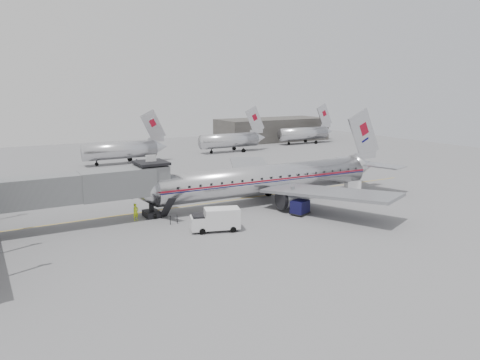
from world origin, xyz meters
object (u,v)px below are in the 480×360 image
at_px(airliner, 271,179).
at_px(service_van, 216,219).
at_px(ramp_worker, 136,212).
at_px(baggage_cart_white, 352,185).
at_px(baggage_cart_navy, 300,207).

height_order(airliner, service_van, airliner).
bearing_deg(airliner, ramp_worker, -178.93).
relative_size(service_van, ramp_worker, 2.77).
bearing_deg(baggage_cart_white, service_van, -143.84).
xyz_separation_m(service_van, baggage_cart_navy, (11.33, 0.65, -0.34)).
relative_size(airliner, baggage_cart_navy, 14.11).
height_order(airliner, ramp_worker, airliner).
bearing_deg(baggage_cart_navy, ramp_worker, 134.48).
bearing_deg(airliner, baggage_cart_navy, -94.79).
bearing_deg(service_van, baggage_cart_white, 32.99).
bearing_deg(baggage_cart_navy, service_van, 160.30).
distance_m(service_van, baggage_cart_white, 26.23).
xyz_separation_m(airliner, baggage_cart_navy, (-0.74, -7.17, -2.06)).
xyz_separation_m(service_van, baggage_cart_white, (25.32, 6.84, -0.38)).
distance_m(airliner, baggage_cart_white, 13.44).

